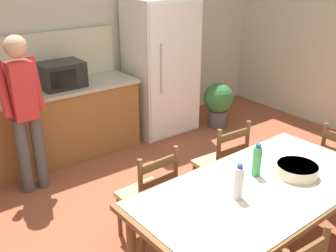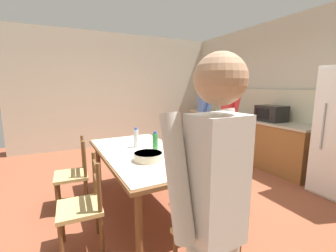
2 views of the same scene
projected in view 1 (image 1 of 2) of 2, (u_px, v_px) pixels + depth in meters
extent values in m
plane|color=brown|center=(198.00, 237.00, 3.55)|extent=(8.32, 8.32, 0.00)
cube|color=beige|center=(63.00, 33.00, 4.94)|extent=(6.52, 0.12, 2.90)
cube|color=brown|center=(0.00, 139.00, 4.44)|extent=(3.34, 0.62, 0.87)
cube|color=white|center=(161.00, 67.00, 5.46)|extent=(0.87, 0.68, 1.86)
cube|color=white|center=(176.00, 72.00, 5.20)|extent=(0.84, 0.02, 1.78)
cylinder|color=#A5AAB2|center=(161.00, 69.00, 5.00)|extent=(0.02, 0.02, 0.65)
cube|color=black|center=(61.00, 75.00, 4.62)|extent=(0.50, 0.38, 0.30)
cube|color=black|center=(64.00, 79.00, 4.45)|extent=(0.30, 0.01, 0.19)
cylinder|color=brown|center=(132.00, 251.00, 2.85)|extent=(0.07, 0.07, 0.70)
cylinder|color=brown|center=(282.00, 174.00, 3.89)|extent=(0.07, 0.07, 0.70)
cube|color=brown|center=(260.00, 189.00, 2.94)|extent=(2.03, 1.07, 0.04)
cube|color=beige|center=(260.00, 186.00, 2.93)|extent=(1.94, 1.03, 0.01)
cylinder|color=silver|center=(239.00, 183.00, 2.73)|extent=(0.07, 0.07, 0.24)
cylinder|color=#2D51B2|center=(240.00, 166.00, 2.68)|extent=(0.04, 0.04, 0.03)
cylinder|color=green|center=(257.00, 162.00, 3.03)|extent=(0.07, 0.07, 0.24)
cylinder|color=#2D51B2|center=(258.00, 146.00, 2.97)|extent=(0.04, 0.04, 0.03)
cylinder|color=beige|center=(297.00, 170.00, 3.05)|extent=(0.32, 0.32, 0.09)
cylinder|color=beige|center=(298.00, 166.00, 3.04)|extent=(0.31, 0.31, 0.02)
cylinder|color=brown|center=(221.00, 172.00, 4.22)|extent=(0.04, 0.04, 0.41)
cylinder|color=brown|center=(194.00, 182.00, 4.03)|extent=(0.04, 0.04, 0.41)
cylinder|color=brown|center=(243.00, 186.00, 3.96)|extent=(0.04, 0.04, 0.41)
cylinder|color=brown|center=(216.00, 197.00, 3.77)|extent=(0.04, 0.04, 0.41)
cube|color=tan|center=(220.00, 164.00, 3.91)|extent=(0.44, 0.42, 0.04)
cylinder|color=brown|center=(247.00, 143.00, 3.77)|extent=(0.04, 0.04, 0.46)
cylinder|color=brown|center=(218.00, 153.00, 3.59)|extent=(0.04, 0.04, 0.46)
cube|color=brown|center=(234.00, 135.00, 3.63)|extent=(0.36, 0.04, 0.07)
cube|color=brown|center=(233.00, 150.00, 3.69)|extent=(0.36, 0.04, 0.07)
cylinder|color=brown|center=(331.00, 176.00, 4.13)|extent=(0.04, 0.04, 0.41)
cylinder|color=brown|center=(315.00, 188.00, 3.91)|extent=(0.04, 0.04, 0.41)
cylinder|color=brown|center=(323.00, 145.00, 3.73)|extent=(0.04, 0.04, 0.46)
cylinder|color=brown|center=(152.00, 201.00, 3.70)|extent=(0.04, 0.04, 0.41)
cylinder|color=brown|center=(120.00, 216.00, 3.49)|extent=(0.04, 0.04, 0.41)
cylinder|color=brown|center=(175.00, 218.00, 3.46)|extent=(0.04, 0.04, 0.41)
cylinder|color=brown|center=(142.00, 235.00, 3.25)|extent=(0.04, 0.04, 0.41)
cube|color=tan|center=(147.00, 195.00, 3.39)|extent=(0.44, 0.42, 0.04)
cylinder|color=brown|center=(176.00, 171.00, 3.28)|extent=(0.04, 0.04, 0.46)
cylinder|color=brown|center=(141.00, 186.00, 3.07)|extent=(0.04, 0.04, 0.46)
cube|color=brown|center=(158.00, 164.00, 3.12)|extent=(0.36, 0.04, 0.07)
cube|color=brown|center=(159.00, 181.00, 3.18)|extent=(0.36, 0.04, 0.07)
cylinder|color=#4C4C4C|center=(24.00, 157.00, 4.09)|extent=(0.12, 0.12, 0.82)
cylinder|color=#4C4C4C|center=(39.00, 152.00, 4.18)|extent=(0.12, 0.12, 0.82)
cube|color=red|center=(22.00, 91.00, 3.86)|extent=(0.23, 0.19, 0.58)
sphere|color=tan|center=(15.00, 47.00, 3.69)|extent=(0.22, 0.22, 0.22)
cylinder|color=red|center=(3.00, 90.00, 3.81)|extent=(0.09, 0.22, 0.56)
cylinder|color=red|center=(36.00, 84.00, 3.99)|extent=(0.09, 0.22, 0.56)
cylinder|color=#4C4C51|center=(217.00, 118.00, 5.84)|extent=(0.28, 0.28, 0.26)
sphere|color=#337038|center=(219.00, 98.00, 5.72)|extent=(0.44, 0.44, 0.44)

